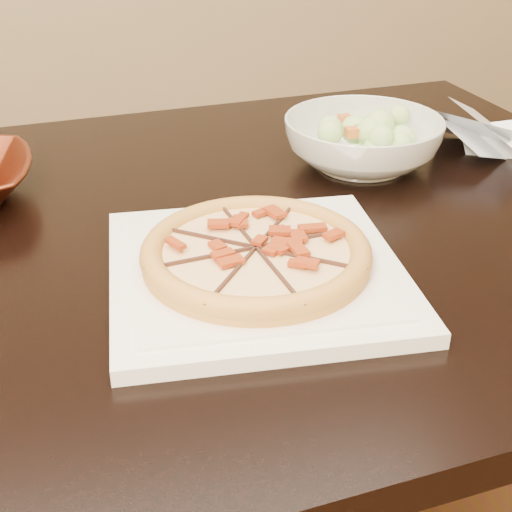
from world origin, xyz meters
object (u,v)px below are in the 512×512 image
(pizza, at_px, (256,253))
(dining_table, at_px, (151,296))
(salad_bowl, at_px, (363,142))
(plate, at_px, (256,271))

(pizza, bearing_deg, dining_table, 126.64)
(pizza, bearing_deg, salad_bowl, 50.04)
(dining_table, xyz_separation_m, salad_bowl, (0.34, 0.14, 0.13))
(dining_table, xyz_separation_m, pizza, (0.11, -0.14, 0.13))
(salad_bowl, bearing_deg, pizza, -129.96)
(plate, distance_m, pizza, 0.02)
(dining_table, height_order, plate, plate)
(dining_table, distance_m, plate, 0.21)
(dining_table, relative_size, pizza, 6.02)
(pizza, height_order, salad_bowl, salad_bowl)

